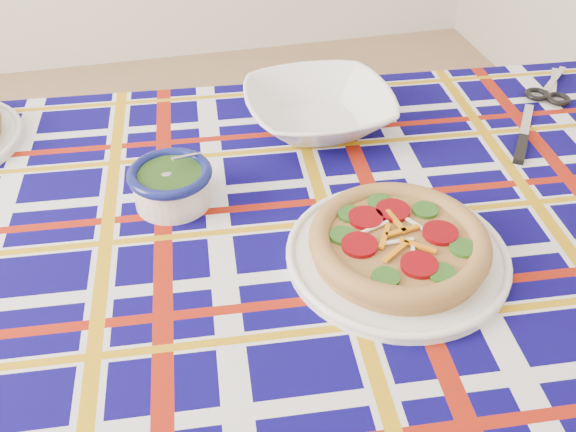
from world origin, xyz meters
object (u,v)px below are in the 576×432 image
object	(u,v)px
pesto_bowl	(171,182)
serving_bowl	(319,109)
main_focaccia_plate	(399,243)
dining_table	(280,288)

from	to	relation	value
pesto_bowl	serving_bowl	distance (m)	0.36
main_focaccia_plate	pesto_bowl	world-z (taller)	pesto_bowl
dining_table	serving_bowl	xyz separation A→B (m)	(0.16, 0.34, 0.12)
pesto_bowl	dining_table	bearing A→B (deg)	-47.28
main_focaccia_plate	pesto_bowl	bearing A→B (deg)	145.08
dining_table	serving_bowl	world-z (taller)	serving_bowl
serving_bowl	main_focaccia_plate	bearing A→B (deg)	-88.45
dining_table	pesto_bowl	world-z (taller)	pesto_bowl
serving_bowl	pesto_bowl	bearing A→B (deg)	-148.59
main_focaccia_plate	serving_bowl	xyz separation A→B (m)	(-0.01, 0.40, 0.00)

